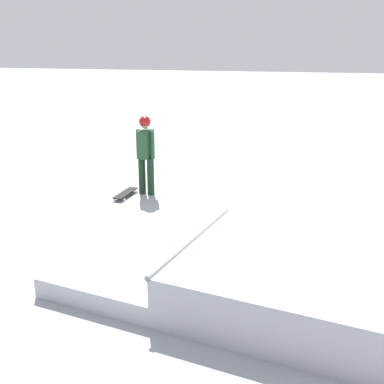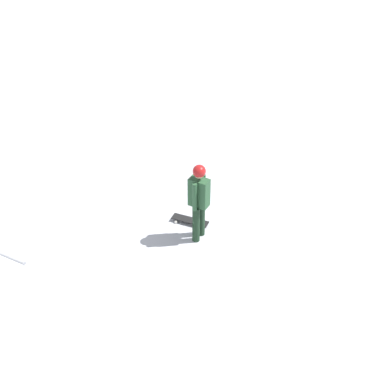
% 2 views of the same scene
% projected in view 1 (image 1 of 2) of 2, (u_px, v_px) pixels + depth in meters
% --- Properties ---
extents(ground_plane, '(60.00, 60.00, 0.00)m').
position_uv_depth(ground_plane, '(231.00, 262.00, 8.40)').
color(ground_plane, '#A8AAB2').
extents(skate_ramp, '(5.92, 4.06, 0.74)m').
position_uv_depth(skate_ramp, '(281.00, 283.00, 7.09)').
color(skate_ramp, '#B0B3BB').
rests_on(skate_ramp, ground).
extents(skater, '(0.42, 0.43, 1.73)m').
position_uv_depth(skater, '(146.00, 149.00, 11.29)').
color(skater, black).
rests_on(skater, ground).
extents(skateboard, '(0.39, 0.82, 0.09)m').
position_uv_depth(skateboard, '(126.00, 193.00, 11.41)').
color(skateboard, black).
rests_on(skateboard, ground).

